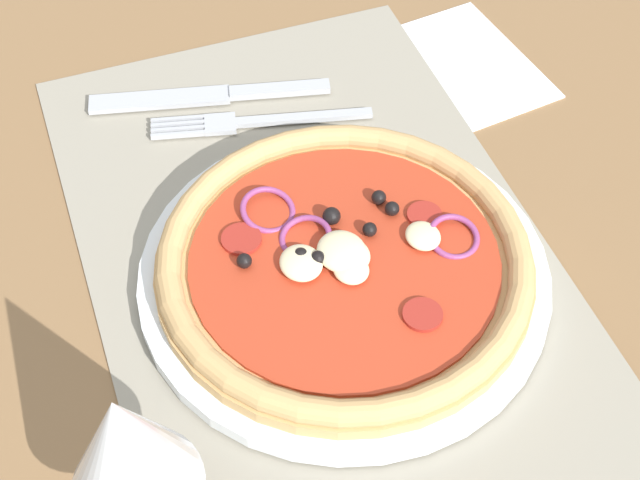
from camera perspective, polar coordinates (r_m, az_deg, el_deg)
ground_plane at (r=70.68cm, az=-0.29°, el=-1.30°), size 190.00×140.00×2.40cm
placemat at (r=69.59cm, az=-0.29°, el=-0.58°), size 50.48×32.36×0.40cm
plate at (r=67.18cm, az=1.44°, el=-2.14°), size 28.78×28.78×1.08cm
pizza at (r=65.93cm, az=1.46°, el=-1.26°), size 26.25×26.25×2.59cm
fork at (r=78.48cm, az=-4.22°, el=7.02°), size 5.70×17.85×0.44cm
knife at (r=81.11cm, az=-6.70°, el=8.52°), size 6.21×19.84×0.62cm
wine_glass at (r=50.23cm, az=-11.41°, el=-12.08°), size 7.20×7.20×14.90cm
napkin at (r=84.69cm, az=7.87°, el=10.05°), size 16.16×14.89×0.36cm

